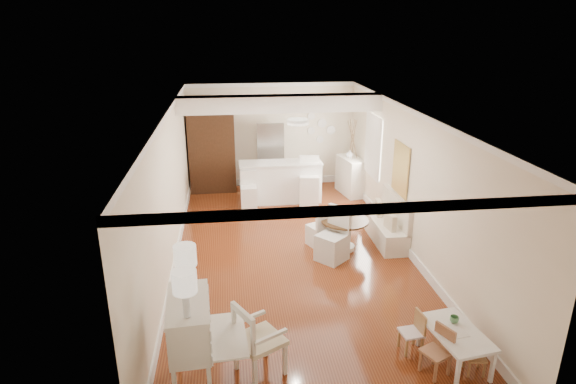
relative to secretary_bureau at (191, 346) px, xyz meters
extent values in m
plane|color=brown|center=(1.70, 3.35, -0.62)|extent=(9.00, 9.00, 0.00)
cube|color=white|center=(1.70, 3.35, 2.18)|extent=(4.50, 9.00, 0.04)
cube|color=#F2E6CD|center=(1.70, 7.85, 0.78)|extent=(4.50, 0.04, 2.80)
cube|color=#F2E6CD|center=(1.70, -1.15, 0.78)|extent=(4.50, 0.04, 2.80)
cube|color=#F2E6CD|center=(-0.55, 3.35, 0.78)|extent=(0.04, 9.00, 2.80)
cube|color=#F2E6CD|center=(3.95, 3.35, 0.78)|extent=(0.04, 9.00, 2.80)
cube|color=white|center=(1.70, 5.55, 2.00)|extent=(4.50, 0.45, 0.36)
cube|color=tan|center=(3.92, 3.85, 0.93)|extent=(0.04, 0.84, 1.04)
cube|color=white|center=(3.93, 5.75, 0.93)|extent=(0.04, 1.10, 1.40)
cylinder|color=#381E11|center=(0.50, 7.83, 1.23)|extent=(0.30, 0.03, 0.30)
cylinder|color=white|center=(1.70, 2.85, 2.13)|extent=(0.36, 0.36, 0.08)
cube|color=white|center=(0.00, 0.00, 0.00)|extent=(1.03, 1.05, 1.24)
cube|color=silver|center=(0.84, 0.19, -0.11)|extent=(0.80, 0.80, 1.02)
cube|color=white|center=(3.40, 0.04, -0.37)|extent=(0.74, 1.08, 0.50)
cube|color=#A56D4B|center=(3.08, -0.12, -0.29)|extent=(0.42, 0.42, 0.66)
cube|color=#AD824E|center=(2.93, 0.36, -0.32)|extent=(0.32, 0.32, 0.60)
cube|color=#AA7B4D|center=(3.59, -0.17, -0.37)|extent=(0.28, 0.28, 0.51)
cube|color=silver|center=(3.69, 3.85, -0.13)|extent=(0.52, 1.60, 0.98)
cylinder|color=#4C3018|center=(2.76, 3.56, -0.30)|extent=(1.05, 1.05, 0.64)
cube|color=silver|center=(2.42, 3.15, -0.10)|extent=(0.71, 0.71, 1.03)
cube|color=white|center=(2.29, 3.82, -0.20)|extent=(0.54, 0.55, 0.84)
cube|color=white|center=(1.80, 6.45, -0.11)|extent=(2.05, 0.65, 1.03)
cube|color=white|center=(0.97, 5.94, -0.15)|extent=(0.38, 0.38, 0.94)
cube|color=white|center=(2.48, 6.18, -0.02)|extent=(0.54, 0.54, 1.19)
cube|color=#381E11|center=(0.10, 7.53, 0.53)|extent=(1.20, 0.60, 2.30)
imported|color=silver|center=(2.00, 7.50, 0.28)|extent=(0.75, 0.65, 1.80)
cube|color=silver|center=(3.70, 6.80, -0.13)|extent=(0.64, 1.09, 0.98)
imported|color=#5DA068|center=(3.45, 0.22, -0.07)|extent=(0.14, 0.14, 0.09)
imported|color=white|center=(3.65, 6.85, 0.46)|extent=(0.22, 0.22, 0.20)
camera|label=1|loc=(0.56, -4.95, 3.69)|focal=30.00mm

